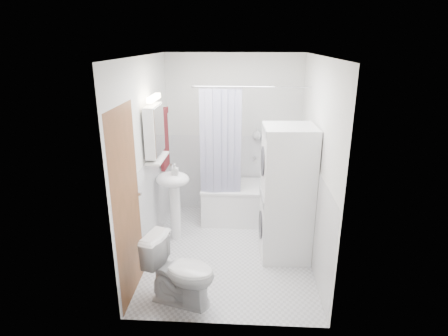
# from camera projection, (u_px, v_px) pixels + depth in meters

# --- Properties ---
(floor) EXTENTS (2.60, 2.60, 0.00)m
(floor) POSITION_uv_depth(u_px,v_px,m) (230.00, 251.00, 4.79)
(floor) COLOR silver
(floor) RESTS_ON ground
(room_walls) EXTENTS (2.60, 2.60, 2.60)m
(room_walls) POSITION_uv_depth(u_px,v_px,m) (230.00, 138.00, 4.31)
(room_walls) COLOR silver
(room_walls) RESTS_ON ground
(wainscot) EXTENTS (1.98, 2.58, 2.58)m
(wainscot) POSITION_uv_depth(u_px,v_px,m) (231.00, 199.00, 4.88)
(wainscot) COLOR white
(wainscot) RESTS_ON ground
(door) EXTENTS (0.05, 2.00, 2.00)m
(door) POSITION_uv_depth(u_px,v_px,m) (139.00, 194.00, 4.00)
(door) COLOR brown
(door) RESTS_ON ground
(bathtub) EXTENTS (1.43, 0.68, 0.55)m
(bathtub) POSITION_uv_depth(u_px,v_px,m) (250.00, 201.00, 5.55)
(bathtub) COLOR white
(bathtub) RESTS_ON ground
(tub_spout) EXTENTS (0.04, 0.12, 0.04)m
(tub_spout) POSITION_uv_depth(u_px,v_px,m) (264.00, 158.00, 5.67)
(tub_spout) COLOR silver
(tub_spout) RESTS_ON room_walls
(curtain_rod) EXTENTS (1.61, 0.02, 0.02)m
(curtain_rod) POSITION_uv_depth(u_px,v_px,m) (254.00, 87.00, 4.74)
(curtain_rod) COLOR silver
(curtain_rod) RESTS_ON room_walls
(shower_curtain) EXTENTS (0.55, 0.02, 1.45)m
(shower_curtain) POSITION_uv_depth(u_px,v_px,m) (220.00, 144.00, 5.00)
(shower_curtain) COLOR #15164C
(shower_curtain) RESTS_ON curtain_rod
(sink) EXTENTS (0.44, 0.37, 1.04)m
(sink) POSITION_uv_depth(u_px,v_px,m) (173.00, 190.00, 4.90)
(sink) COLOR white
(sink) RESTS_ON ground
(medicine_cabinet) EXTENTS (0.13, 0.50, 0.71)m
(medicine_cabinet) POSITION_uv_depth(u_px,v_px,m) (154.00, 129.00, 4.43)
(medicine_cabinet) COLOR white
(medicine_cabinet) RESTS_ON room_walls
(shelf) EXTENTS (0.18, 0.54, 0.02)m
(shelf) POSITION_uv_depth(u_px,v_px,m) (157.00, 158.00, 4.55)
(shelf) COLOR silver
(shelf) RESTS_ON room_walls
(shower_caddy) EXTENTS (0.22, 0.06, 0.02)m
(shower_caddy) POSITION_uv_depth(u_px,v_px,m) (268.00, 140.00, 5.56)
(shower_caddy) COLOR silver
(shower_caddy) RESTS_ON room_walls
(towel) EXTENTS (0.07, 0.35, 0.85)m
(towel) POSITION_uv_depth(u_px,v_px,m) (164.00, 138.00, 5.14)
(towel) COLOR maroon
(towel) RESTS_ON room_walls
(washer_dryer) EXTENTS (0.62, 0.61, 1.65)m
(washer_dryer) POSITION_uv_depth(u_px,v_px,m) (286.00, 194.00, 4.46)
(washer_dryer) COLOR white
(washer_dryer) RESTS_ON ground
(toilet) EXTENTS (0.81, 0.59, 0.71)m
(toilet) POSITION_uv_depth(u_px,v_px,m) (181.00, 271.00, 3.77)
(toilet) COLOR white
(toilet) RESTS_ON ground
(soap_pump) EXTENTS (0.08, 0.17, 0.08)m
(soap_pump) POSITION_uv_depth(u_px,v_px,m) (175.00, 174.00, 4.76)
(soap_pump) COLOR gray
(soap_pump) RESTS_ON sink
(shelf_bottle) EXTENTS (0.07, 0.18, 0.07)m
(shelf_bottle) POSITION_uv_depth(u_px,v_px,m) (154.00, 158.00, 4.39)
(shelf_bottle) COLOR gray
(shelf_bottle) RESTS_ON shelf
(shelf_cup) EXTENTS (0.10, 0.09, 0.10)m
(shelf_cup) POSITION_uv_depth(u_px,v_px,m) (159.00, 151.00, 4.64)
(shelf_cup) COLOR gray
(shelf_cup) RESTS_ON shelf
(shampoo_a) EXTENTS (0.13, 0.17, 0.13)m
(shampoo_a) POSITION_uv_depth(u_px,v_px,m) (257.00, 135.00, 5.55)
(shampoo_a) COLOR gray
(shampoo_a) RESTS_ON shower_caddy
(shampoo_b) EXTENTS (0.08, 0.21, 0.08)m
(shampoo_b) POSITION_uv_depth(u_px,v_px,m) (265.00, 137.00, 5.55)
(shampoo_b) COLOR #27589E
(shampoo_b) RESTS_ON shower_caddy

